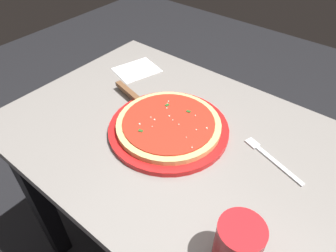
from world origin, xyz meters
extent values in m
cube|color=black|center=(-0.41, -0.28, 0.37)|extent=(0.06, 0.06, 0.73)
cube|color=black|center=(-0.41, 0.28, 0.37)|extent=(0.06, 0.06, 0.73)
cube|color=black|center=(0.41, 0.28, 0.37)|extent=(0.06, 0.06, 0.73)
cube|color=gray|center=(0.00, 0.00, 0.75)|extent=(0.96, 0.69, 0.03)
cylinder|color=red|center=(-0.01, 0.00, 0.77)|extent=(0.34, 0.34, 0.02)
cylinder|color=#DBB26B|center=(-0.01, 0.00, 0.79)|extent=(0.29, 0.29, 0.02)
cylinder|color=red|center=(-0.01, 0.00, 0.80)|extent=(0.26, 0.26, 0.00)
sphere|color=#EFEACC|center=(-0.06, 0.06, 0.80)|extent=(0.00, 0.00, 0.00)
sphere|color=#EFEACC|center=(-0.06, -0.02, 0.80)|extent=(0.00, 0.00, 0.00)
sphere|color=#EFEACC|center=(0.00, 0.01, 0.80)|extent=(0.00, 0.00, 0.00)
sphere|color=#EFEACC|center=(0.04, 0.06, 0.80)|extent=(0.00, 0.00, 0.00)
sphere|color=#EFEACC|center=(0.10, -0.04, 0.80)|extent=(0.00, 0.00, 0.00)
sphere|color=#EFEACC|center=(-0.03, -0.05, 0.80)|extent=(0.00, 0.00, 0.00)
sphere|color=#EFEACC|center=(0.07, -0.02, 0.80)|extent=(0.00, 0.00, 0.00)
sphere|color=#EFEACC|center=(0.09, 0.04, 0.80)|extent=(0.01, 0.01, 0.01)
sphere|color=#EFEACC|center=(-0.05, 0.04, 0.80)|extent=(0.00, 0.00, 0.00)
sphere|color=#EFEACC|center=(0.07, 0.02, 0.80)|extent=(0.00, 0.00, 0.00)
sphere|color=#EFEACC|center=(-0.02, 0.02, 0.80)|extent=(0.00, 0.00, 0.00)
sphere|color=#EFEACC|center=(-0.04, -0.02, 0.80)|extent=(0.01, 0.01, 0.01)
sphere|color=#EFEACC|center=(0.02, 0.01, 0.80)|extent=(0.00, 0.00, 0.00)
sphere|color=#EFEACC|center=(-0.06, 0.07, 0.80)|extent=(0.00, 0.00, 0.00)
sphere|color=#EFEACC|center=(-0.06, -0.06, 0.80)|extent=(0.01, 0.01, 0.01)
cube|color=#23561E|center=(-0.04, -0.08, 0.80)|extent=(0.01, 0.01, 0.00)
cube|color=#23561E|center=(-0.06, 0.05, 0.80)|extent=(0.01, 0.01, 0.00)
cube|color=#23561E|center=(0.01, 0.07, 0.80)|extent=(0.01, 0.01, 0.00)
cube|color=silver|center=(-0.10, 0.02, 0.78)|extent=(0.10, 0.09, 0.00)
cube|color=brown|center=(-0.20, 0.04, 0.78)|extent=(0.13, 0.05, 0.01)
cylinder|color=#B2191E|center=(0.32, -0.21, 0.82)|extent=(0.09, 0.09, 0.11)
cube|color=white|center=(-0.30, 0.18, 0.76)|extent=(0.16, 0.18, 0.00)
cube|color=silver|center=(0.29, 0.07, 0.76)|extent=(0.15, 0.06, 0.00)
cube|color=silver|center=(0.20, 0.10, 0.76)|extent=(0.04, 0.03, 0.00)
camera|label=1|loc=(0.39, -0.50, 1.35)|focal=32.73mm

